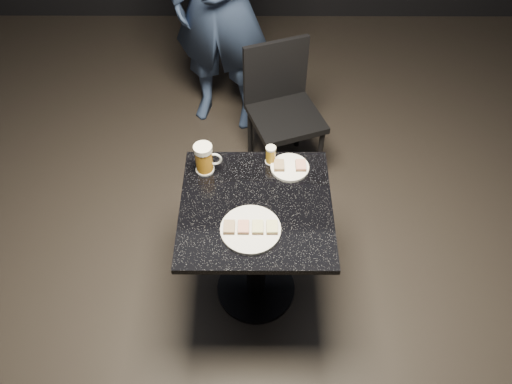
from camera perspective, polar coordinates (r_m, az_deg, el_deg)
floor at (r=2.90m, az=-0.00°, el=-11.03°), size 6.00×6.00×0.00m
plate_large at (r=2.19m, az=-0.62°, el=-4.29°), size 0.27×0.27×0.01m
plate_small at (r=2.44m, az=3.88°, el=2.81°), size 0.19×0.19×0.01m
patron at (r=3.38m, az=-3.96°, el=21.09°), size 0.77×0.60×1.88m
table at (r=2.47m, az=-0.00°, el=-5.11°), size 0.70×0.70×0.75m
beer_mug at (r=2.39m, az=-5.92°, el=3.83°), size 0.13×0.09×0.16m
beer_tumbler at (r=2.44m, az=1.69°, el=4.27°), size 0.05×0.05×0.10m
chair at (r=3.20m, az=2.97°, el=9.98°), size 0.54×0.54×0.88m
canapes_on_plate_large at (r=2.18m, az=-0.62°, el=-4.03°), size 0.24×0.07×0.02m
canapes_on_plate_small at (r=2.43m, az=3.90°, el=3.07°), size 0.16×0.07×0.02m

